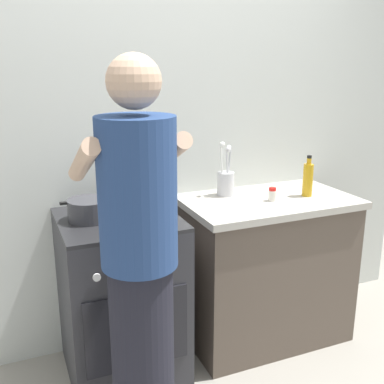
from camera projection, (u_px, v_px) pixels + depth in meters
The scene contains 10 objects.
ground at pixel (192, 369), 2.59m from camera, with size 6.00×6.00×0.00m, color gray.
back_wall at pixel (191, 134), 2.77m from camera, with size 3.20×0.10×2.50m.
countertop at pixel (265, 268), 2.81m from camera, with size 1.00×0.60×0.90m.
stove_range at pixel (121, 297), 2.47m from camera, with size 0.60×0.62×0.90m.
pot at pixel (89, 210), 2.30m from camera, with size 0.28×0.21×0.11m.
mixing_bowl at pixel (146, 208), 2.35m from camera, with size 0.29×0.29×0.09m.
utensil_crock at pixel (226, 181), 2.73m from camera, with size 0.10×0.10×0.32m.
spice_bottle at pixel (272, 194), 2.63m from camera, with size 0.04×0.04×0.08m.
oil_bottle at pixel (308, 179), 2.71m from camera, with size 0.06×0.06×0.24m.
person at pixel (140, 273), 1.82m from camera, with size 0.41×0.50×1.70m.
Camera 1 is at (-0.86, -2.05, 1.66)m, focal length 43.08 mm.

